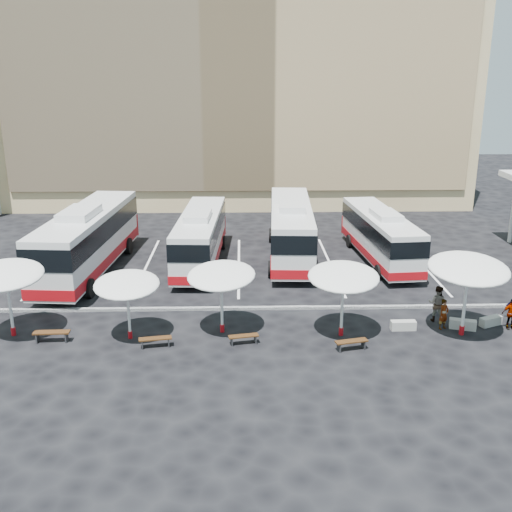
{
  "coord_description": "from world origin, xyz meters",
  "views": [
    {
      "loc": [
        0.22,
        -29.04,
        12.27
      ],
      "look_at": [
        1.0,
        3.0,
        2.2
      ],
      "focal_mm": 42.0,
      "sensor_mm": 36.0,
      "label": 1
    }
  ],
  "objects_px": {
    "sunshade_1": "(127,285)",
    "sunshade_4": "(469,269)",
    "wood_bench_2": "(243,337)",
    "sunshade_3": "(344,277)",
    "passenger_2": "(511,314)",
    "sunshade_2": "(221,276)",
    "wood_bench_0": "(52,334)",
    "bus_1": "(200,236)",
    "conc_bench_2": "(491,321)",
    "wood_bench_1": "(155,340)",
    "conc_bench_0": "(403,325)",
    "bus_3": "(380,234)",
    "bus_0": "(88,238)",
    "wood_bench_3": "(351,343)",
    "passenger_1": "(438,304)",
    "sunshade_0": "(6,275)",
    "passenger_0": "(444,314)",
    "bus_2": "(291,228)"
  },
  "relations": [
    {
      "from": "bus_1",
      "to": "conc_bench_2",
      "type": "xyz_separation_m",
      "value": [
        15.1,
        -10.36,
        -1.64
      ]
    },
    {
      "from": "sunshade_1",
      "to": "wood_bench_2",
      "type": "relative_size",
      "value": 2.33
    },
    {
      "from": "sunshade_3",
      "to": "bus_0",
      "type": "bearing_deg",
      "value": 145.5
    },
    {
      "from": "wood_bench_3",
      "to": "passenger_1",
      "type": "xyz_separation_m",
      "value": [
        4.9,
        3.13,
        0.59
      ]
    },
    {
      "from": "conc_bench_0",
      "to": "wood_bench_2",
      "type": "bearing_deg",
      "value": -169.92
    },
    {
      "from": "sunshade_4",
      "to": "sunshade_1",
      "type": "bearing_deg",
      "value": -179.86
    },
    {
      "from": "sunshade_2",
      "to": "wood_bench_2",
      "type": "xyz_separation_m",
      "value": [
        1.03,
        -1.37,
        -2.56
      ]
    },
    {
      "from": "passenger_0",
      "to": "conc_bench_2",
      "type": "bearing_deg",
      "value": -22.41
    },
    {
      "from": "bus_3",
      "to": "passenger_1",
      "type": "height_order",
      "value": "bus_3"
    },
    {
      "from": "sunshade_4",
      "to": "passenger_2",
      "type": "relative_size",
      "value": 2.47
    },
    {
      "from": "sunshade_1",
      "to": "sunshade_3",
      "type": "relative_size",
      "value": 0.92
    },
    {
      "from": "conc_bench_2",
      "to": "bus_0",
      "type": "bearing_deg",
      "value": 158.01
    },
    {
      "from": "bus_0",
      "to": "sunshade_1",
      "type": "distance_m",
      "value": 10.8
    },
    {
      "from": "wood_bench_0",
      "to": "conc_bench_0",
      "type": "xyz_separation_m",
      "value": [
        16.83,
        0.94,
        -0.17
      ]
    },
    {
      "from": "sunshade_0",
      "to": "sunshade_2",
      "type": "distance_m",
      "value": 10.03
    },
    {
      "from": "bus_0",
      "to": "sunshade_1",
      "type": "bearing_deg",
      "value": -62.24
    },
    {
      "from": "bus_1",
      "to": "wood_bench_1",
      "type": "xyz_separation_m",
      "value": [
        -1.31,
        -12.39,
        -1.51
      ]
    },
    {
      "from": "passenger_0",
      "to": "sunshade_2",
      "type": "bearing_deg",
      "value": 150.88
    },
    {
      "from": "wood_bench_3",
      "to": "conc_bench_0",
      "type": "xyz_separation_m",
      "value": [
        2.94,
        2.14,
        -0.13
      ]
    },
    {
      "from": "sunshade_2",
      "to": "sunshade_3",
      "type": "relative_size",
      "value": 1.1
    },
    {
      "from": "sunshade_0",
      "to": "wood_bench_2",
      "type": "distance_m",
      "value": 11.46
    },
    {
      "from": "bus_1",
      "to": "conc_bench_2",
      "type": "height_order",
      "value": "bus_1"
    },
    {
      "from": "sunshade_2",
      "to": "wood_bench_0",
      "type": "relative_size",
      "value": 2.41
    },
    {
      "from": "wood_bench_1",
      "to": "sunshade_3",
      "type": "bearing_deg",
      "value": 6.96
    },
    {
      "from": "sunshade_1",
      "to": "sunshade_4",
      "type": "relative_size",
      "value": 0.86
    },
    {
      "from": "wood_bench_3",
      "to": "passenger_0",
      "type": "xyz_separation_m",
      "value": [
        4.92,
        2.22,
        0.42
      ]
    },
    {
      "from": "bus_1",
      "to": "bus_2",
      "type": "bearing_deg",
      "value": 14.55
    },
    {
      "from": "wood_bench_1",
      "to": "passenger_2",
      "type": "relative_size",
      "value": 0.97
    },
    {
      "from": "bus_3",
      "to": "wood_bench_3",
      "type": "xyz_separation_m",
      "value": [
        -4.19,
        -13.26,
        -1.45
      ]
    },
    {
      "from": "sunshade_1",
      "to": "wood_bench_2",
      "type": "height_order",
      "value": "sunshade_1"
    },
    {
      "from": "sunshade_2",
      "to": "passenger_1",
      "type": "relative_size",
      "value": 2.16
    },
    {
      "from": "bus_0",
      "to": "bus_3",
      "type": "height_order",
      "value": "bus_0"
    },
    {
      "from": "sunshade_0",
      "to": "passenger_0",
      "type": "distance_m",
      "value": 21.02
    },
    {
      "from": "sunshade_1",
      "to": "wood_bench_1",
      "type": "bearing_deg",
      "value": -36.26
    },
    {
      "from": "sunshade_1",
      "to": "bus_3",
      "type": "bearing_deg",
      "value": 39.1
    },
    {
      "from": "conc_bench_2",
      "to": "bus_2",
      "type": "bearing_deg",
      "value": 128.07
    },
    {
      "from": "sunshade_3",
      "to": "sunshade_4",
      "type": "height_order",
      "value": "sunshade_4"
    },
    {
      "from": "bus_3",
      "to": "wood_bench_2",
      "type": "height_order",
      "value": "bus_3"
    },
    {
      "from": "sunshade_1",
      "to": "conc_bench_2",
      "type": "xyz_separation_m",
      "value": [
        17.74,
        1.06,
        -2.48
      ]
    },
    {
      "from": "sunshade_3",
      "to": "wood_bench_1",
      "type": "relative_size",
      "value": 2.39
    },
    {
      "from": "wood_bench_2",
      "to": "passenger_2",
      "type": "bearing_deg",
      "value": 6.05
    },
    {
      "from": "bus_3",
      "to": "sunshade_3",
      "type": "xyz_separation_m",
      "value": [
        -4.4,
        -11.68,
        1.17
      ]
    },
    {
      "from": "wood_bench_0",
      "to": "conc_bench_2",
      "type": "distance_m",
      "value": 21.38
    },
    {
      "from": "sunshade_1",
      "to": "wood_bench_2",
      "type": "xyz_separation_m",
      "value": [
        5.39,
        -0.75,
        -2.38
      ]
    },
    {
      "from": "sunshade_4",
      "to": "conc_bench_2",
      "type": "relative_size",
      "value": 3.29
    },
    {
      "from": "bus_1",
      "to": "sunshade_2",
      "type": "height_order",
      "value": "bus_1"
    },
    {
      "from": "wood_bench_0",
      "to": "passenger_2",
      "type": "xyz_separation_m",
      "value": [
        22.12,
        0.94,
        0.4
      ]
    },
    {
      "from": "sunshade_1",
      "to": "wood_bench_0",
      "type": "height_order",
      "value": "sunshade_1"
    },
    {
      "from": "sunshade_3",
      "to": "passenger_2",
      "type": "xyz_separation_m",
      "value": [
        8.44,
        0.55,
        -2.18
      ]
    },
    {
      "from": "wood_bench_1",
      "to": "conc_bench_0",
      "type": "distance_m",
      "value": 12.02
    }
  ]
}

